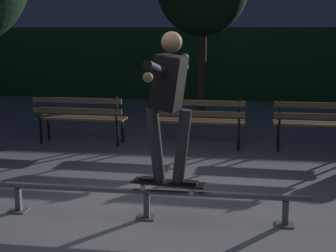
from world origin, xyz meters
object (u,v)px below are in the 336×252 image
grind_rail (147,196)px  park_bench_leftmost (80,114)px  park_bench_left_center (197,117)px  skateboarder (169,95)px  park_bench_right_center (323,120)px  skateboard (169,183)px

grind_rail → park_bench_leftmost: (-1.78, 3.20, 0.29)m
grind_rail → park_bench_left_center: size_ratio=2.11×
skateboarder → park_bench_right_center: bearing=56.6°
park_bench_leftmost → park_bench_right_center: bearing=0.0°
park_bench_right_center → park_bench_leftmost: bearing=180.0°
skateboarder → park_bench_left_center: 3.30m
skateboarder → park_bench_leftmost: size_ratio=0.97×
park_bench_leftmost → park_bench_left_center: bearing=0.0°
skateboard → park_bench_left_center: park_bench_left_center is taller
grind_rail → skateboard: bearing=0.0°
skateboard → park_bench_leftmost: size_ratio=0.50×
skateboarder → park_bench_left_center: (0.05, 3.20, -0.79)m
skateboard → park_bench_left_center: bearing=89.1°
skateboard → park_bench_right_center: park_bench_right_center is taller
park_bench_leftmost → park_bench_left_center: (2.06, 0.00, 0.00)m
grind_rail → skateboard: (0.24, 0.00, 0.15)m
skateboarder → park_bench_leftmost: bearing=122.2°
skateboarder → park_bench_leftmost: skateboarder is taller
grind_rail → skateboard: skateboard is taller
skateboard → skateboarder: skateboarder is taller
skateboarder → grind_rail: bearing=179.9°
skateboard → skateboarder: (0.00, -0.00, 0.94)m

